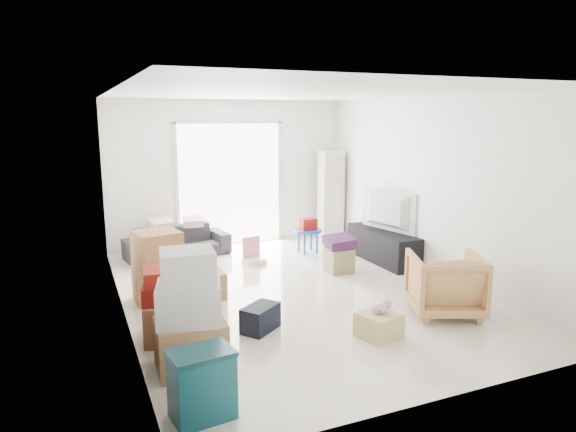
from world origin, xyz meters
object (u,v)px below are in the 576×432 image
(television, at_px, (384,226))
(kids_table, at_px, (308,228))
(armchair, at_px, (445,281))
(tv_console, at_px, (383,246))
(wood_crate, at_px, (379,325))
(ac_tower, at_px, (331,195))
(storage_bins, at_px, (202,384))
(sofa, at_px, (177,237))
(ottoman, at_px, (339,260))

(television, bearing_deg, kids_table, 30.64)
(television, relative_size, armchair, 1.40)
(tv_console, bearing_deg, television, 0.00)
(wood_crate, bearing_deg, ac_tower, 68.87)
(tv_console, bearing_deg, armchair, -105.08)
(ac_tower, distance_m, storage_bins, 6.42)
(ac_tower, bearing_deg, kids_table, -137.28)
(tv_console, relative_size, kids_table, 2.52)
(sofa, distance_m, ottoman, 2.87)
(television, relative_size, sofa, 0.67)
(ottoman, relative_size, wood_crate, 0.93)
(tv_console, relative_size, ottoman, 4.14)
(tv_console, height_order, kids_table, kids_table)
(ac_tower, bearing_deg, sofa, -177.20)
(storage_bins, relative_size, kids_table, 0.93)
(ac_tower, bearing_deg, armchair, -97.91)
(armchair, bearing_deg, kids_table, -61.42)
(storage_bins, xyz_separation_m, ottoman, (2.93, 3.07, -0.10))
(kids_table, distance_m, wood_crate, 3.64)
(television, xyz_separation_m, storage_bins, (-3.90, -3.31, -0.31))
(sofa, distance_m, storage_bins, 5.02)
(ac_tower, relative_size, kids_table, 2.80)
(sofa, height_order, storage_bins, sofa)
(ac_tower, height_order, wood_crate, ac_tower)
(ac_tower, height_order, ottoman, ac_tower)
(ottoman, bearing_deg, ac_tower, 65.73)
(television, distance_m, armchair, 2.38)
(armchair, distance_m, storage_bins, 3.44)
(ac_tower, relative_size, armchair, 2.08)
(ac_tower, xyz_separation_m, tv_console, (0.05, -1.80, -0.61))
(storage_bins, distance_m, wood_crate, 2.31)
(sofa, bearing_deg, ac_tower, -5.82)
(television, height_order, wood_crate, television)
(television, bearing_deg, armchair, 152.32)
(storage_bins, bearing_deg, ac_tower, 52.99)
(tv_console, relative_size, armchair, 1.86)
(ac_tower, relative_size, tv_console, 1.12)
(ac_tower, distance_m, tv_console, 1.90)
(ac_tower, relative_size, ottoman, 4.62)
(sofa, xyz_separation_m, ottoman, (2.15, -1.89, -0.15))
(ac_tower, xyz_separation_m, kids_table, (-0.88, -0.81, -0.43))
(wood_crate, bearing_deg, storage_bins, -160.64)
(television, distance_m, storage_bins, 5.13)
(ac_tower, distance_m, ottoman, 2.34)
(tv_console, xyz_separation_m, ottoman, (-0.97, -0.24, -0.07))
(ac_tower, height_order, sofa, ac_tower)
(ac_tower, height_order, television, ac_tower)
(kids_table, bearing_deg, tv_console, -46.76)
(wood_crate, bearing_deg, sofa, 108.37)
(television, bearing_deg, ac_tower, -11.00)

